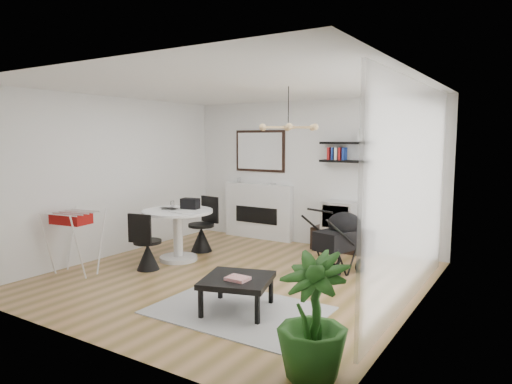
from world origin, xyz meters
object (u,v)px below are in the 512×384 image
Objects in this scene: drying_rack at (75,241)px; crt_tv at (340,215)px; fireplace at (258,204)px; dining_table at (178,227)px; tv_console at (342,240)px; coffee_table at (237,281)px; stroller at (339,244)px; potted_plant at (313,317)px.

crt_tv is at bearing 42.36° from drying_rack.
fireplace is 2.15m from dining_table.
fireplace is 3.84× the size of crt_tv.
tv_console is (1.83, -0.12, -0.48)m from fireplace.
fireplace is 3.66m from drying_rack.
dining_table is 1.22× the size of drying_rack.
crt_tv reaches higher than coffee_table.
stroller is (3.26, 2.17, -0.06)m from drying_rack.
fireplace reaches higher than stroller.
fireplace is 2.27× the size of coffee_table.
fireplace reaches higher than drying_rack.
potted_plant reaches higher than dining_table.
fireplace reaches higher than tv_console.
stroller is at bearing -70.97° from tv_console.
potted_plant is at bearing -32.59° from dining_table.
drying_rack is (-2.83, -3.40, 0.29)m from tv_console.
potted_plant is (1.40, -4.22, 0.33)m from tv_console.
crt_tv is at bearing 108.91° from potted_plant.
crt_tv is (-0.05, -0.00, 0.45)m from tv_console.
coffee_table is at bearing -32.32° from dining_table.
stroller reaches higher than coffee_table.
fireplace is 2.65m from stroller.
drying_rack is at bearing -119.04° from dining_table.
fireplace is 5.42m from potted_plant.
tv_console is at bearing 41.92° from drying_rack.
fireplace is 2.03× the size of potted_plant.
crt_tv is at bearing 91.26° from coffee_table.
stroller is 0.95× the size of potted_plant.
fireplace is 1.88× the size of dining_table.
coffee_table is at bearing -61.68° from fireplace.
crt_tv reaches higher than dining_table.
coffee_table is (2.09, -1.32, -0.19)m from dining_table.
drying_rack is at bearing -105.80° from fireplace.
tv_console is 0.94× the size of dining_table.
tv_console is at bearing 44.31° from dining_table.
drying_rack is (-0.77, -1.39, -0.06)m from dining_table.
dining_table is at bearing 147.68° from coffee_table.
fireplace is at bearing 118.32° from coffee_table.
stroller is at bearing 25.36° from drying_rack.
fireplace is 1.79m from crt_tv.
tv_console is 1.07× the size of stroller.
drying_rack reaches higher than dining_table.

